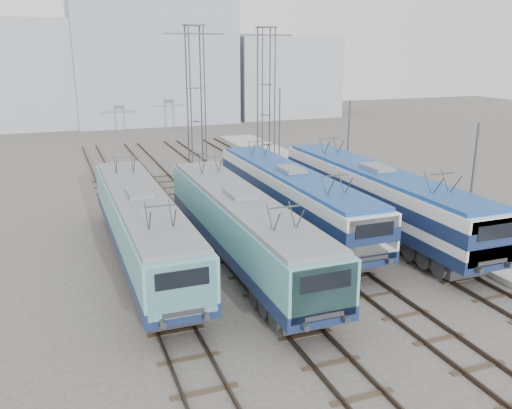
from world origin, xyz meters
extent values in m
plane|color=#514C47|center=(0.00, 0.00, 0.00)|extent=(160.00, 160.00, 0.00)
cube|color=#9E9E99|center=(10.20, 8.00, 0.15)|extent=(4.00, 70.00, 0.30)
cube|color=#152349|center=(-6.75, 7.32, 1.34)|extent=(2.77, 17.46, 0.58)
cube|color=#5DA2A7|center=(-6.75, 7.32, 2.51)|extent=(2.72, 17.46, 1.75)
cube|color=#5DA2A7|center=(-6.75, -1.07, 2.33)|extent=(2.50, 0.68, 1.98)
cube|color=slate|center=(-6.75, 7.32, 3.48)|extent=(2.50, 16.76, 0.19)
cube|color=#262628|center=(-6.75, 1.50, 0.62)|extent=(2.04, 3.49, 0.65)
cube|color=#262628|center=(-6.75, 13.14, 0.62)|extent=(2.04, 3.49, 0.65)
cube|color=#152349|center=(-2.25, 5.40, 1.35)|extent=(2.78, 17.54, 0.58)
cube|color=#5DA2A7|center=(-2.25, 5.40, 2.52)|extent=(2.73, 17.54, 1.75)
cube|color=#5DA2A7|center=(-2.25, -3.03, 2.34)|extent=(2.51, 0.68, 1.99)
cube|color=slate|center=(-2.25, 5.40, 3.49)|extent=(2.51, 16.84, 0.19)
cube|color=#262628|center=(-2.25, -0.45, 0.62)|extent=(2.05, 3.51, 0.66)
cube|color=#262628|center=(-2.25, 11.25, 0.62)|extent=(2.05, 3.51, 0.66)
cube|color=#152349|center=(2.25, 9.45, 1.35)|extent=(2.79, 17.59, 0.59)
cube|color=silver|center=(2.25, 9.45, 2.53)|extent=(2.74, 17.59, 1.76)
cube|color=#152349|center=(2.25, 9.45, 2.48)|extent=(2.78, 17.61, 0.68)
cube|color=silver|center=(2.25, 1.00, 2.35)|extent=(2.52, 0.68, 1.99)
cube|color=navy|center=(2.25, 9.45, 3.50)|extent=(2.52, 16.89, 0.20)
cube|color=#262628|center=(2.25, 3.59, 0.62)|extent=(2.05, 3.52, 0.66)
cube|color=#262628|center=(2.25, 15.31, 0.62)|extent=(2.05, 3.52, 0.66)
cube|color=#152349|center=(6.75, 7.51, 1.40)|extent=(2.91, 18.36, 0.61)
cube|color=silver|center=(6.75, 7.51, 2.63)|extent=(2.86, 18.36, 1.84)
cube|color=#152349|center=(6.75, 7.51, 2.58)|extent=(2.90, 18.38, 0.71)
cube|color=silver|center=(6.75, -1.31, 2.44)|extent=(2.63, 0.71, 2.08)
cube|color=navy|center=(6.75, 7.51, 3.65)|extent=(2.63, 17.62, 0.20)
cube|color=#262628|center=(6.75, 1.39, 0.64)|extent=(2.14, 3.67, 0.69)
cube|color=#262628|center=(6.75, 13.63, 0.64)|extent=(2.14, 3.67, 0.69)
cylinder|color=#3F4247|center=(-0.55, 21.45, 6.00)|extent=(0.10, 0.10, 12.00)
cylinder|color=#3F4247|center=(0.55, 21.45, 6.00)|extent=(0.10, 0.10, 12.00)
cylinder|color=#3F4247|center=(-0.55, 22.55, 6.00)|extent=(0.10, 0.10, 12.00)
cylinder|color=#3F4247|center=(0.55, 22.55, 6.00)|extent=(0.10, 0.10, 12.00)
cube|color=#3F4247|center=(0.00, 22.00, 11.40)|extent=(4.50, 0.12, 0.12)
cylinder|color=#3F4247|center=(5.95, 23.45, 6.00)|extent=(0.10, 0.10, 12.00)
cylinder|color=#3F4247|center=(7.05, 23.45, 6.00)|extent=(0.10, 0.10, 12.00)
cylinder|color=#3F4247|center=(5.95, 24.55, 6.00)|extent=(0.10, 0.10, 12.00)
cylinder|color=#3F4247|center=(7.05, 24.55, 6.00)|extent=(0.10, 0.10, 12.00)
cube|color=#3F4247|center=(6.50, 24.00, 11.40)|extent=(4.50, 0.12, 0.12)
cylinder|color=#3F4247|center=(8.60, 2.00, 3.50)|extent=(0.12, 0.12, 7.00)
cylinder|color=#3F4247|center=(8.60, 14.00, 3.50)|extent=(0.12, 0.12, 7.00)
cylinder|color=#3F4247|center=(8.60, 26.00, 3.50)|extent=(0.12, 0.12, 7.00)
cube|color=#99A1AC|center=(-14.00, 62.00, 7.00)|extent=(18.00, 12.00, 14.00)
cube|color=#9199B2|center=(4.00, 62.00, 9.00)|extent=(22.00, 14.00, 18.00)
cube|color=#99A1AC|center=(24.00, 62.00, 6.00)|extent=(16.00, 12.00, 12.00)
camera|label=1|loc=(-10.45, -18.32, 10.43)|focal=38.00mm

